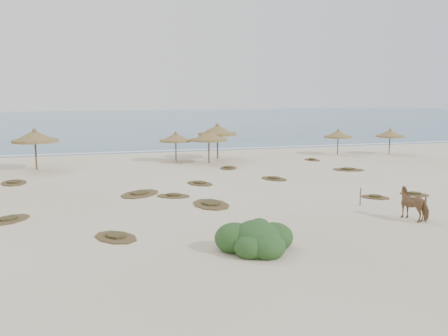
{
  "coord_description": "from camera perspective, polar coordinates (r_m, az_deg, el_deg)",
  "views": [
    {
      "loc": [
        -8.34,
        -22.93,
        6.03
      ],
      "look_at": [
        -0.58,
        5.0,
        1.46
      ],
      "focal_mm": 40.0,
      "sensor_mm": 36.0,
      "label": 1
    }
  ],
  "objects": [
    {
      "name": "horse",
      "position": [
        24.99,
        20.97,
        -3.86
      ],
      "size": [
        1.31,
        1.92,
        1.49
      ],
      "primitive_type": "imported",
      "rotation": [
        0.0,
        0.0,
        3.46
      ],
      "color": "brown",
      "rests_on": "ground"
    },
    {
      "name": "bush",
      "position": [
        19.02,
        3.71,
        -8.12
      ],
      "size": [
        3.07,
        2.7,
        1.37
      ],
      "rotation": [
        0.0,
        0.0,
        -0.42
      ],
      "color": "#2B5122",
      "rests_on": "ground"
    },
    {
      "name": "ocean",
      "position": [
        98.47,
        -10.68,
        5.3
      ],
      "size": [
        200.0,
        100.0,
        0.01
      ],
      "primitive_type": "cube",
      "color": "#29537B",
      "rests_on": "ground"
    },
    {
      "name": "scrub_11",
      "position": [
        21.13,
        -12.27,
        -7.69
      ],
      "size": [
        2.35,
        2.63,
        0.16
      ],
      "rotation": [
        0.0,
        0.0,
        2.09
      ],
      "color": "brown",
      "rests_on": "ground"
    },
    {
      "name": "scrub_7",
      "position": [
        38.49,
        0.51,
        0.03
      ],
      "size": [
        1.84,
        2.27,
        0.16
      ],
      "rotation": [
        0.0,
        0.0,
        1.24
      ],
      "color": "brown",
      "rests_on": "ground"
    },
    {
      "name": "palapa_6",
      "position": [
        49.4,
        18.45,
        3.74
      ],
      "size": [
        3.13,
        3.13,
        2.48
      ],
      "rotation": [
        0.0,
        0.0,
        0.21
      ],
      "color": "brown",
      "rests_on": "ground"
    },
    {
      "name": "fence_post_near",
      "position": [
        24.87,
        22.01,
        -4.27
      ],
      "size": [
        0.11,
        0.11,
        1.24
      ],
      "primitive_type": "cylinder",
      "rotation": [
        0.0,
        0.0,
        0.18
      ],
      "color": "#6B6150",
      "rests_on": "ground"
    },
    {
      "name": "palapa_1",
      "position": [
        40.23,
        -20.81,
        3.34
      ],
      "size": [
        4.29,
        4.29,
        3.22
      ],
      "rotation": [
        0.0,
        0.0,
        -0.29
      ],
      "color": "brown",
      "rests_on": "ground"
    },
    {
      "name": "scrub_5",
      "position": [
        38.85,
        14.01,
        -0.16
      ],
      "size": [
        2.77,
        2.42,
        0.16
      ],
      "rotation": [
        0.0,
        0.0,
        2.67
      ],
      "color": "brown",
      "rests_on": "ground"
    },
    {
      "name": "scrub_2",
      "position": [
        28.57,
        -5.79,
        -3.16
      ],
      "size": [
        2.27,
        1.94,
        0.16
      ],
      "rotation": [
        0.0,
        0.0,
        2.7
      ],
      "color": "brown",
      "rests_on": "ground"
    },
    {
      "name": "palapa_2",
      "position": [
        42.4,
        -5.54,
        3.46
      ],
      "size": [
        3.61,
        3.61,
        2.57
      ],
      "rotation": [
        0.0,
        0.0,
        0.41
      ],
      "color": "brown",
      "rests_on": "ground"
    },
    {
      "name": "scrub_9",
      "position": [
        26.38,
        -1.5,
        -4.14
      ],
      "size": [
        2.1,
        2.95,
        0.16
      ],
      "rotation": [
        0.0,
        0.0,
        1.69
      ],
      "color": "brown",
      "rests_on": "ground"
    },
    {
      "name": "foam_line",
      "position": [
        50.0,
        -5.81,
        2.0
      ],
      "size": [
        70.0,
        0.6,
        0.01
      ],
      "primitive_type": "cube",
      "color": "white",
      "rests_on": "ground"
    },
    {
      "name": "scrub_12",
      "position": [
        29.36,
        16.9,
        -3.18
      ],
      "size": [
        1.87,
        1.88,
        0.16
      ],
      "rotation": [
        0.0,
        0.0,
        2.34
      ],
      "color": "brown",
      "rests_on": "ground"
    },
    {
      "name": "fence_post_far",
      "position": [
        27.07,
        15.33,
        -3.19
      ],
      "size": [
        0.09,
        0.09,
        0.97
      ],
      "primitive_type": "cylinder",
      "rotation": [
        0.0,
        0.0,
        0.43
      ],
      "color": "#6B6150",
      "rests_on": "ground"
    },
    {
      "name": "scrub_1",
      "position": [
        29.38,
        -9.58,
        -2.91
      ],
      "size": [
        3.21,
        3.29,
        0.16
      ],
      "rotation": [
        0.0,
        0.0,
        0.84
      ],
      "color": "brown",
      "rests_on": "ground"
    },
    {
      "name": "scrub_6",
      "position": [
        35.17,
        -22.88,
        -1.54
      ],
      "size": [
        1.85,
        2.61,
        0.16
      ],
      "rotation": [
        0.0,
        0.0,
        1.68
      ],
      "color": "brown",
      "rests_on": "ground"
    },
    {
      "name": "palapa_3",
      "position": [
        43.8,
        -0.74,
        4.29
      ],
      "size": [
        3.43,
        3.43,
        3.17
      ],
      "rotation": [
        0.0,
        0.0,
        -0.01
      ],
      "color": "brown",
      "rests_on": "ground"
    },
    {
      "name": "scrub_0",
      "position": [
        25.4,
        -23.44,
        -5.41
      ],
      "size": [
        2.56,
        2.66,
        0.16
      ],
      "rotation": [
        0.0,
        0.0,
        0.88
      ],
      "color": "brown",
      "rests_on": "ground"
    },
    {
      "name": "scrub_10",
      "position": [
        43.6,
        10.04,
        0.94
      ],
      "size": [
        1.55,
        1.87,
        0.16
      ],
      "rotation": [
        0.0,
        0.0,
        1.94
      ],
      "color": "brown",
      "rests_on": "ground"
    },
    {
      "name": "scrub_13",
      "position": [
        32.2,
        -2.77,
        -1.75
      ],
      "size": [
        2.08,
        2.44,
        0.16
      ],
      "rotation": [
        0.0,
        0.0,
        2.0
      ],
      "color": "brown",
      "rests_on": "ground"
    },
    {
      "name": "scrub_3",
      "position": [
        34.04,
        5.74,
        -1.2
      ],
      "size": [
        2.07,
        2.43,
        0.16
      ],
      "rotation": [
        0.0,
        0.0,
        2.0
      ],
      "color": "brown",
      "rests_on": "ground"
    },
    {
      "name": "palapa_5",
      "position": [
        47.81,
        12.91,
        3.77
      ],
      "size": [
        3.31,
        3.31,
        2.43
      ],
      "rotation": [
        0.0,
        0.0,
        0.33
      ],
      "color": "brown",
      "rests_on": "ground"
    },
    {
      "name": "ground",
      "position": [
        25.14,
        4.34,
        -4.95
      ],
      "size": [
        160.0,
        160.0,
        0.0
      ],
      "primitive_type": "plane",
      "color": "beige",
      "rests_on": "ground"
    },
    {
      "name": "palapa_4",
      "position": [
        41.03,
        -1.75,
        3.61
      ],
      "size": [
        3.41,
        3.41,
        2.85
      ],
      "rotation": [
        0.0,
        0.0,
        -0.13
      ],
      "color": "brown",
      "rests_on": "ground"
    },
    {
      "name": "scrub_4",
      "position": [
        30.9,
        20.94,
        -2.8
      ],
      "size": [
        1.91,
        1.88,
        0.16
      ],
      "rotation": [
        0.0,
        0.0,
        2.39
      ],
      "color": "brown",
      "rests_on": "ground"
    }
  ]
}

